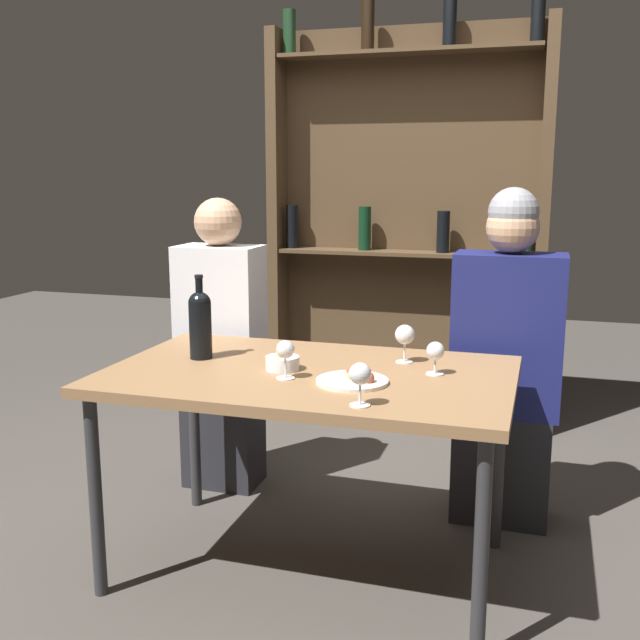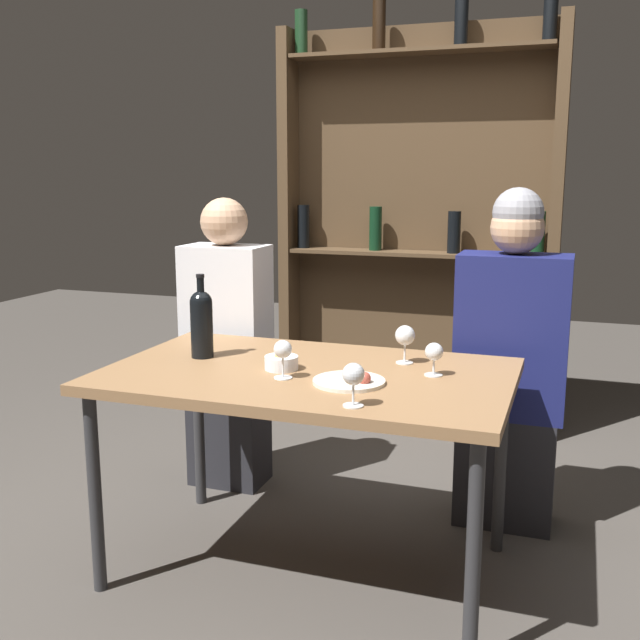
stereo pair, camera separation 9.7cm
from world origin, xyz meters
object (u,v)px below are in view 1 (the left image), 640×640
object	(u,v)px
food_plate_0	(354,379)
snack_bowl	(282,362)
wine_glass_2	(285,352)
seated_person_right	(506,366)
wine_bottle	(200,322)
seated_person_left	(221,352)
wine_glass_0	(405,336)
wine_glass_3	(435,352)
wine_glass_1	(360,375)

from	to	relation	value
food_plate_0	snack_bowl	bearing A→B (deg)	162.84
wine_glass_2	seated_person_right	world-z (taller)	seated_person_right
wine_glass_2	food_plate_0	bearing A→B (deg)	4.95
wine_bottle	seated_person_left	bearing A→B (deg)	107.57
wine_glass_0	wine_glass_3	bearing A→B (deg)	-45.05
seated_person_left	seated_person_right	distance (m)	1.21
wine_glass_3	wine_glass_2	bearing A→B (deg)	-156.87
wine_glass_0	wine_glass_2	bearing A→B (deg)	-135.72
wine_glass_1	seated_person_left	xyz separation A→B (m)	(-0.85, 0.92, -0.21)
wine_glass_3	snack_bowl	xyz separation A→B (m)	(-0.50, -0.09, -0.05)
wine_glass_0	wine_glass_3	xyz separation A→B (m)	(0.13, -0.13, -0.02)
wine_bottle	wine_glass_0	bearing A→B (deg)	12.14
wine_glass_3	seated_person_left	world-z (taller)	seated_person_left
seated_person_right	wine_glass_1	bearing A→B (deg)	-111.19
wine_glass_1	wine_glass_3	world-z (taller)	wine_glass_1
wine_bottle	wine_glass_1	bearing A→B (deg)	-28.82
wine_bottle	seated_person_right	world-z (taller)	seated_person_right
wine_glass_0	seated_person_right	bearing A→B (deg)	50.35
wine_glass_2	seated_person_right	xyz separation A→B (m)	(0.66, 0.72, -0.18)
wine_glass_2	seated_person_right	bearing A→B (deg)	47.49
wine_glass_2	wine_glass_3	bearing A→B (deg)	23.13
wine_glass_1	wine_glass_0	bearing A→B (deg)	86.84
wine_glass_2	wine_glass_3	distance (m)	0.49
wine_glass_3	seated_person_left	size ratio (longest dim) A/B	0.09
wine_glass_0	wine_glass_1	distance (m)	0.53
wine_glass_1	seated_person_left	size ratio (longest dim) A/B	0.10
wine_glass_3	seated_person_right	size ratio (longest dim) A/B	0.08
wine_glass_0	seated_person_left	world-z (taller)	seated_person_left
wine_glass_1	food_plate_0	size ratio (longest dim) A/B	0.55
wine_bottle	wine_glass_0	size ratio (longest dim) A/B	2.23
wine_glass_3	wine_glass_1	bearing A→B (deg)	-111.17
wine_bottle	wine_glass_2	distance (m)	0.42
wine_bottle	seated_person_left	xyz separation A→B (m)	(-0.17, 0.55, -0.25)
wine_glass_2	snack_bowl	size ratio (longest dim) A/B	1.11
wine_bottle	snack_bowl	bearing A→B (deg)	-10.97
wine_glass_1	wine_bottle	bearing A→B (deg)	151.18
food_plate_0	seated_person_right	bearing A→B (deg)	58.13
wine_glass_0	snack_bowl	distance (m)	0.44
food_plate_0	seated_person_left	distance (m)	1.05
wine_glass_0	wine_glass_2	xyz separation A→B (m)	(-0.33, -0.32, -0.01)
wine_glass_0	wine_glass_2	distance (m)	0.46
wine_glass_0	seated_person_right	world-z (taller)	seated_person_right
wine_glass_0	wine_glass_1	world-z (taller)	wine_glass_0
wine_glass_0	seated_person_left	distance (m)	0.99
snack_bowl	seated_person_left	distance (m)	0.81
wine_glass_0	snack_bowl	xyz separation A→B (m)	(-0.37, -0.22, -0.07)
wine_bottle	wine_glass_3	world-z (taller)	wine_bottle
food_plate_0	snack_bowl	xyz separation A→B (m)	(-0.27, 0.08, 0.01)
wine_glass_1	food_plate_0	bearing A→B (deg)	108.51
wine_bottle	wine_glass_2	bearing A→B (deg)	-23.76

